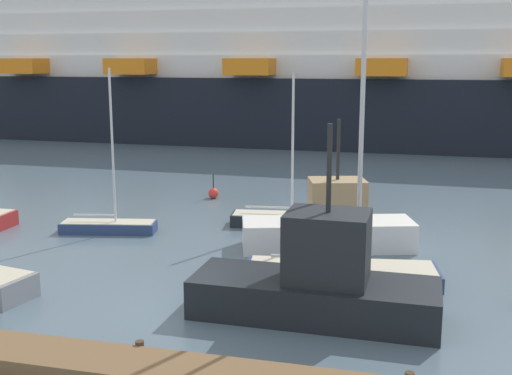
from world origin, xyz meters
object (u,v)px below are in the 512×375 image
sailboat_2 (109,225)px  fishing_boat_0 (318,282)px  sailboat_4 (284,218)px  fishing_boat_1 (330,225)px  cruise_ship (387,68)px  sailboat_1 (342,267)px  channel_buoy_1 (213,193)px

sailboat_2 → fishing_boat_0: 13.82m
sailboat_4 → fishing_boat_1: (2.77, -3.28, 0.64)m
fishing_boat_1 → cruise_ship: size_ratio=0.07×
sailboat_1 → sailboat_2: bearing=151.2°
fishing_boat_1 → sailboat_2: bearing=162.9°
sailboat_1 → fishing_boat_1: sailboat_1 is taller
sailboat_1 → sailboat_2: sailboat_1 is taller
sailboat_1 → channel_buoy_1: bearing=116.8°
sailboat_2 → fishing_boat_1: bearing=-11.8°
cruise_ship → sailboat_2: bearing=-105.0°
channel_buoy_1 → fishing_boat_1: bearing=-46.5°
sailboat_4 → cruise_ship: 35.76m
sailboat_4 → fishing_boat_0: (3.44, -11.02, 0.77)m
sailboat_1 → sailboat_2: size_ratio=1.71×
sailboat_2 → sailboat_4: sailboat_2 is taller
sailboat_1 → fishing_boat_0: sailboat_1 is taller
sailboat_4 → channel_buoy_1: bearing=128.3°
sailboat_4 → fishing_boat_0: bearing=-79.7°
sailboat_2 → channel_buoy_1: 8.96m
sailboat_1 → cruise_ship: bearing=82.1°
fishing_boat_1 → cruise_ship: (0.23, 38.21, 6.36)m
sailboat_1 → sailboat_4: 8.38m
fishing_boat_0 → channel_buoy_1: fishing_boat_0 is taller
sailboat_2 → channel_buoy_1: size_ratio=5.33×
fishing_boat_0 → cruise_ship: bearing=91.5°
fishing_boat_0 → fishing_boat_1: size_ratio=1.02×
sailboat_1 → sailboat_2: (-11.74, 4.24, -0.19)m
fishing_boat_0 → fishing_boat_1: fishing_boat_0 is taller
fishing_boat_1 → cruise_ship: 38.74m
sailboat_2 → sailboat_4: 8.58m
sailboat_1 → channel_buoy_1: 15.82m
sailboat_4 → fishing_boat_0: 11.57m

